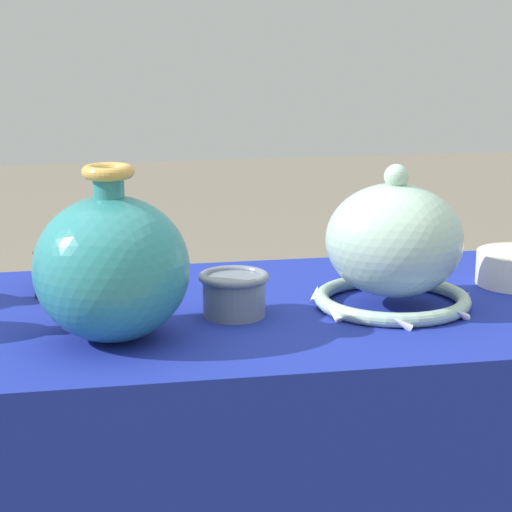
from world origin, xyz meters
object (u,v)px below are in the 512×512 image
vase_tall_bulbous (111,267)px  vase_dome_bell (394,249)px  mosaic_tile_box (81,266)px  cup_wide_slate (234,292)px

vase_tall_bulbous → vase_dome_bell: (0.42, 0.08, -0.01)m
vase_tall_bulbous → mosaic_tile_box: bearing=97.9°
vase_dome_bell → vase_tall_bulbous: bearing=-169.3°
vase_tall_bulbous → mosaic_tile_box: 0.28m
vase_dome_bell → mosaic_tile_box: (-0.46, 0.19, -0.05)m
vase_dome_bell → cup_wide_slate: vase_dome_bell is taller
mosaic_tile_box → cup_wide_slate: size_ratio=1.56×
mosaic_tile_box → cup_wide_slate: (0.22, -0.20, -0.00)m
vase_tall_bulbous → cup_wide_slate: vase_tall_bulbous is taller
mosaic_tile_box → cup_wide_slate: bearing=-28.8°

